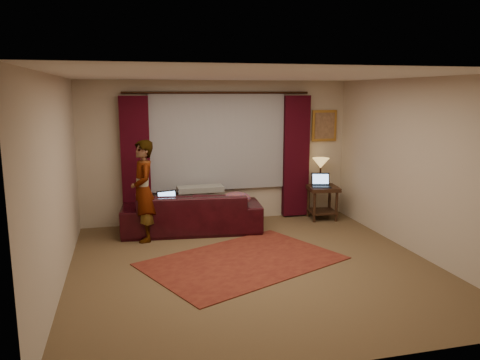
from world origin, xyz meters
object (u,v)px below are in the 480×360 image
(laptop_sofa, at_px, (169,200))
(laptop_table, at_px, (321,181))
(sofa, at_px, (192,204))
(tiffany_lamp, at_px, (320,171))
(person, at_px, (143,191))
(end_table, at_px, (322,203))

(laptop_sofa, bearing_deg, laptop_table, -9.54)
(sofa, distance_m, laptop_table, 2.49)
(tiffany_lamp, bearing_deg, sofa, -171.44)
(laptop_sofa, xyz_separation_m, person, (-0.43, -0.23, 0.22))
(end_table, bearing_deg, laptop_sofa, -174.44)
(laptop_table, xyz_separation_m, person, (-3.29, -0.45, 0.06))
(end_table, distance_m, laptop_table, 0.45)
(laptop_sofa, bearing_deg, sofa, -1.79)
(end_table, xyz_separation_m, person, (-3.35, -0.51, 0.50))
(laptop_sofa, height_order, end_table, laptop_sofa)
(tiffany_lamp, bearing_deg, end_table, -97.43)
(end_table, relative_size, laptop_table, 1.71)
(laptop_sofa, relative_size, end_table, 0.59)
(sofa, bearing_deg, laptop_table, -171.10)
(sofa, relative_size, person, 1.44)
(tiffany_lamp, distance_m, laptop_table, 0.29)
(tiffany_lamp, bearing_deg, laptop_table, -108.50)
(person, bearing_deg, tiffany_lamp, 95.02)
(tiffany_lamp, relative_size, person, 0.31)
(end_table, bearing_deg, tiffany_lamp, 82.57)
(laptop_sofa, bearing_deg, end_table, -8.48)
(laptop_table, bearing_deg, person, -157.79)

